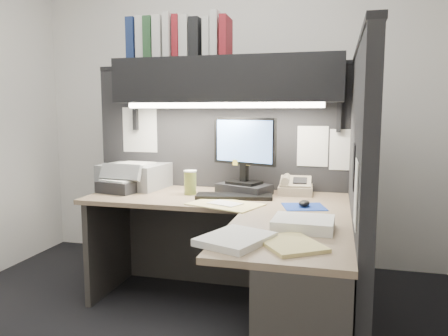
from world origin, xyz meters
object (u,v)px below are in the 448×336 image
at_px(monitor, 244,164).
at_px(keyboard, 234,196).
at_px(overhead_shelf, 227,80).
at_px(printer, 135,176).
at_px(coffee_cup, 190,183).
at_px(telephone, 296,187).
at_px(notebook_stack, 120,186).
at_px(desk, 247,273).

bearing_deg(monitor, keyboard, -78.83).
distance_m(overhead_shelf, printer, 0.98).
bearing_deg(monitor, coffee_cup, -140.09).
xyz_separation_m(overhead_shelf, coffee_cup, (-0.22, -0.16, -0.69)).
height_order(overhead_shelf, keyboard, overhead_shelf).
bearing_deg(printer, overhead_shelf, 7.17).
height_order(telephone, notebook_stack, telephone).
xyz_separation_m(desk, coffee_cup, (-0.52, 0.59, 0.36)).
bearing_deg(monitor, desk, -54.61).
height_order(coffee_cup, printer, printer).
distance_m(desk, keyboard, 0.65).
bearing_deg(printer, coffee_cup, -11.04).
xyz_separation_m(overhead_shelf, notebook_stack, (-0.72, -0.20, -0.73)).
relative_size(keyboard, printer, 1.12).
bearing_deg(coffee_cup, monitor, 17.98).
xyz_separation_m(desk, keyboard, (-0.20, 0.54, 0.30)).
xyz_separation_m(coffee_cup, printer, (-0.49, 0.15, 0.01)).
distance_m(monitor, coffee_cup, 0.39).
bearing_deg(keyboard, coffee_cup, 161.52).
bearing_deg(printer, monitor, 3.72).
bearing_deg(printer, keyboard, -7.65).
height_order(keyboard, telephone, telephone).
bearing_deg(desk, notebook_stack, 151.57).
xyz_separation_m(printer, notebook_stack, (-0.02, -0.19, -0.05)).
relative_size(telephone, notebook_stack, 0.89).
xyz_separation_m(desk, telephone, (0.17, 0.79, 0.33)).
xyz_separation_m(keyboard, telephone, (0.37, 0.25, 0.03)).
relative_size(monitor, keyboard, 1.05).
distance_m(keyboard, telephone, 0.45).
height_order(desk, coffee_cup, coffee_cup).
distance_m(monitor, printer, 0.84).
bearing_deg(telephone, overhead_shelf, -177.79).
distance_m(coffee_cup, notebook_stack, 0.51).
height_order(desk, overhead_shelf, overhead_shelf).
bearing_deg(telephone, keyboard, -148.69).
xyz_separation_m(monitor, printer, (-0.83, 0.04, -0.12)).
relative_size(overhead_shelf, monitor, 2.98).
xyz_separation_m(telephone, notebook_stack, (-1.19, -0.24, -0.01)).
bearing_deg(coffee_cup, printer, 162.46).
height_order(keyboard, printer, printer).
height_order(overhead_shelf, printer, overhead_shelf).
relative_size(monitor, telephone, 2.19).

